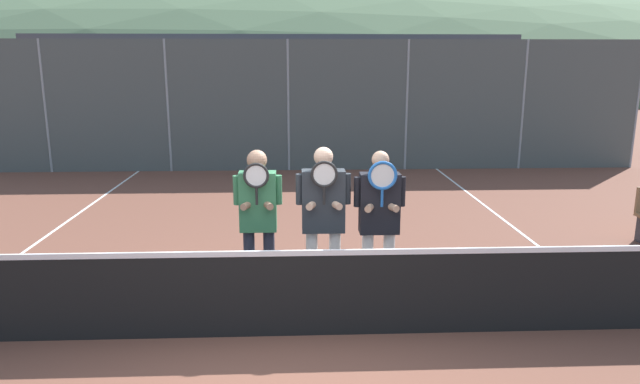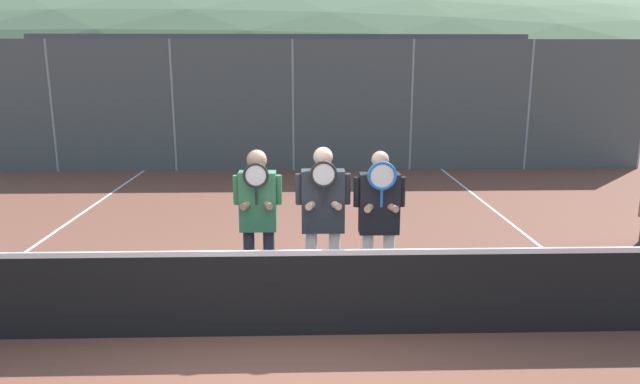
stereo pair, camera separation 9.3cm
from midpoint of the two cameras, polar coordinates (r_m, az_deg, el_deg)
name	(u,v)px [view 2 (the right image)]	position (r m, az deg, el deg)	size (l,w,h in m)	color
ground_plane	(279,335)	(6.01, -3.65, -14.11)	(120.00, 120.00, 0.00)	brown
hill_distant	(301,87)	(62.62, -1.87, 10.42)	(114.40, 63.55, 22.24)	#5B7551
clubhouse_building	(283,85)	(22.63, -3.63, 10.64)	(16.94, 5.50, 3.63)	#9EA3A8
fence_back	(293,106)	(14.49, -2.53, 8.58)	(18.06, 0.06, 3.27)	gray
tennis_net	(278,292)	(5.81, -3.72, -9.96)	(10.31, 0.09, 1.01)	gray
court_line_left_sideline	(34,246)	(9.67, -26.41, -4.84)	(0.05, 16.00, 0.01)	white
court_line_right_sideline	(534,241)	(9.50, 20.87, -4.63)	(0.05, 16.00, 0.01)	white
player_leftmost	(258,213)	(6.49, -5.80, -2.08)	(0.55, 0.34, 1.78)	#232838
player_center_left	(323,213)	(6.33, 0.72, -2.13)	(0.61, 0.34, 1.83)	white
player_center_right	(379,216)	(6.39, 6.33, -2.44)	(0.58, 0.34, 1.78)	white
car_far_left	(127,124)	(17.91, -18.57, 6.44)	(4.45, 2.02, 1.79)	silver
car_left_of_center	(305,126)	(16.86, -1.33, 6.64)	(4.60, 1.92, 1.72)	navy
car_center	(484,125)	(18.12, 16.27, 6.49)	(4.80, 1.96, 1.66)	black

